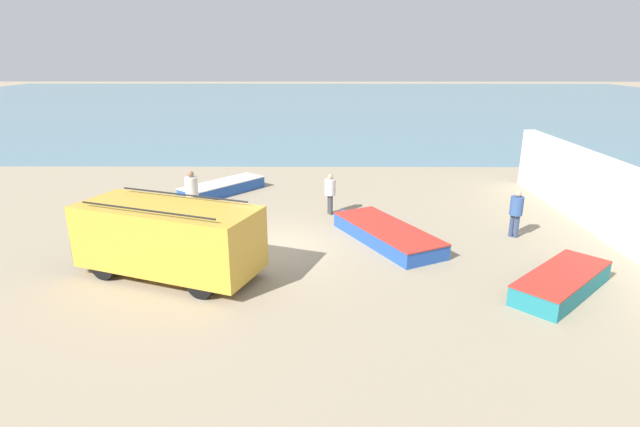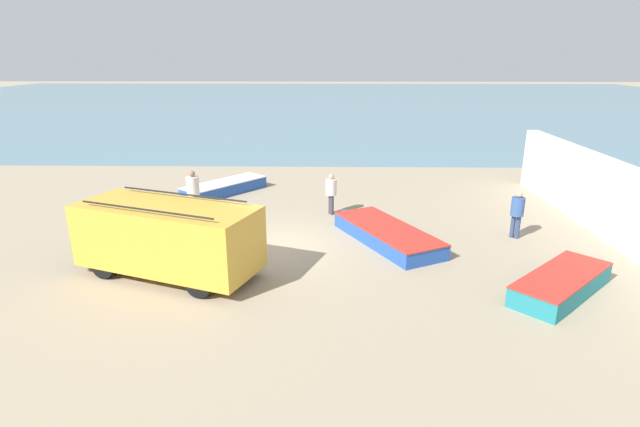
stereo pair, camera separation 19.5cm
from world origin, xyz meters
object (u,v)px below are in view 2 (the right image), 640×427
object	(u,v)px
fishing_rowboat_0	(222,188)
fishing_rowboat_1	(385,233)
parked_van	(167,236)
fisherman_2	(331,190)
fisherman_0	(193,190)
fisherman_1	(517,210)
fishing_rowboat_2	(564,282)

from	to	relation	value
fishing_rowboat_0	fishing_rowboat_1	size ratio (longest dim) A/B	0.81
parked_van	fisherman_2	xyz separation A→B (m)	(4.54, 5.64, -0.17)
fisherman_0	fisherman_1	size ratio (longest dim) A/B	1.12
parked_van	fishing_rowboat_0	size ratio (longest dim) A/B	1.29
fisherman_0	fisherman_1	xyz separation A→B (m)	(11.38, -1.99, -0.11)
fishing_rowboat_2	fishing_rowboat_0	bearing A→B (deg)	95.67
fishing_rowboat_1	fisherman_0	world-z (taller)	fisherman_0
parked_van	fisherman_2	distance (m)	7.24
parked_van	fishing_rowboat_0	xyz separation A→B (m)	(-0.30, 8.45, -0.87)
fisherman_1	fishing_rowboat_2	bearing A→B (deg)	-146.87
parked_van	fishing_rowboat_2	world-z (taller)	parked_van
fishing_rowboat_1	fisherman_0	distance (m)	7.39
fishing_rowboat_2	fisherman_1	xyz separation A→B (m)	(0.15, 4.04, 0.70)
fishing_rowboat_0	fisherman_0	xyz separation A→B (m)	(-0.34, -3.33, 0.83)
fishing_rowboat_0	fishing_rowboat_2	distance (m)	14.36
parked_van	fisherman_2	bearing A→B (deg)	-108.35
fisherman_1	fisherman_2	bearing A→B (deg)	103.21
fisherman_0	fisherman_2	xyz separation A→B (m)	(5.18, 0.52, -0.13)
fisherman_0	fisherman_2	distance (m)	5.21
fishing_rowboat_1	fisherman_1	distance (m)	4.49
fisherman_2	fishing_rowboat_0	bearing A→B (deg)	128.14
fishing_rowboat_2	fisherman_0	world-z (taller)	fisherman_0
parked_van	fishing_rowboat_1	xyz separation A→B (m)	(6.32, 2.77, -0.87)
fishing_rowboat_1	fishing_rowboat_2	distance (m)	5.63
parked_van	fishing_rowboat_1	bearing A→B (deg)	-135.85
parked_van	fishing_rowboat_0	distance (m)	8.50
fisherman_1	parked_van	bearing A→B (deg)	141.47
fisherman_2	fisherman_1	bearing A→B (deg)	-43.67
fisherman_1	fisherman_2	distance (m)	6.68
fishing_rowboat_0	fisherman_2	distance (m)	5.65
fisherman_2	fishing_rowboat_1	bearing A→B (deg)	-79.83
fisherman_0	fisherman_1	bearing A→B (deg)	118.57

